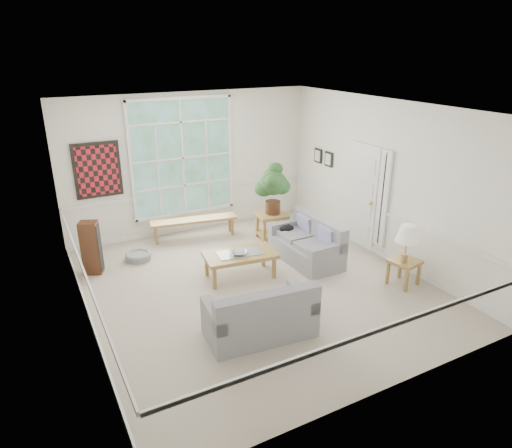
# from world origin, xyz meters

# --- Properties ---
(floor) EXTENTS (5.50, 6.00, 0.01)m
(floor) POSITION_xyz_m (0.00, 0.00, -0.01)
(floor) COLOR #A99A8C
(floor) RESTS_ON ground
(ceiling) EXTENTS (5.50, 6.00, 0.02)m
(ceiling) POSITION_xyz_m (0.00, 0.00, 3.00)
(ceiling) COLOR white
(ceiling) RESTS_ON ground
(wall_back) EXTENTS (5.50, 0.02, 3.00)m
(wall_back) POSITION_xyz_m (0.00, 3.00, 1.50)
(wall_back) COLOR white
(wall_back) RESTS_ON ground
(wall_front) EXTENTS (5.50, 0.02, 3.00)m
(wall_front) POSITION_xyz_m (0.00, -3.00, 1.50)
(wall_front) COLOR white
(wall_front) RESTS_ON ground
(wall_left) EXTENTS (0.02, 6.00, 3.00)m
(wall_left) POSITION_xyz_m (-2.75, 0.00, 1.50)
(wall_left) COLOR white
(wall_left) RESTS_ON ground
(wall_right) EXTENTS (0.02, 6.00, 3.00)m
(wall_right) POSITION_xyz_m (2.75, 0.00, 1.50)
(wall_right) COLOR white
(wall_right) RESTS_ON ground
(window_back) EXTENTS (2.30, 0.08, 2.40)m
(window_back) POSITION_xyz_m (-0.20, 2.96, 1.65)
(window_back) COLOR white
(window_back) RESTS_ON wall_back
(entry_door) EXTENTS (0.08, 0.90, 2.10)m
(entry_door) POSITION_xyz_m (2.71, 0.60, 1.05)
(entry_door) COLOR white
(entry_door) RESTS_ON floor
(door_sidelight) EXTENTS (0.08, 0.26, 1.90)m
(door_sidelight) POSITION_xyz_m (2.71, -0.03, 1.15)
(door_sidelight) COLOR white
(door_sidelight) RESTS_ON wall_right
(wall_art) EXTENTS (0.90, 0.06, 1.10)m
(wall_art) POSITION_xyz_m (-1.95, 2.95, 1.60)
(wall_art) COLOR maroon
(wall_art) RESTS_ON wall_back
(wall_frame_near) EXTENTS (0.04, 0.26, 0.32)m
(wall_frame_near) POSITION_xyz_m (2.71, 1.75, 1.55)
(wall_frame_near) COLOR black
(wall_frame_near) RESTS_ON wall_right
(wall_frame_far) EXTENTS (0.04, 0.26, 0.32)m
(wall_frame_far) POSITION_xyz_m (2.71, 2.15, 1.55)
(wall_frame_far) COLOR black
(wall_frame_far) RESTS_ON wall_right
(loveseat_right) EXTENTS (0.82, 1.54, 0.82)m
(loveseat_right) POSITION_xyz_m (1.29, 0.42, 0.41)
(loveseat_right) COLOR gray
(loveseat_right) RESTS_ON floor
(loveseat_front) EXTENTS (1.59, 0.93, 0.82)m
(loveseat_front) POSITION_xyz_m (-0.63, -1.29, 0.41)
(loveseat_front) COLOR gray
(loveseat_front) RESTS_ON floor
(coffee_table) EXTENTS (1.33, 0.84, 0.47)m
(coffee_table) POSITION_xyz_m (-0.11, 0.40, 0.23)
(coffee_table) COLOR olive
(coffee_table) RESTS_ON floor
(pewter_bowl) EXTENTS (0.46, 0.46, 0.08)m
(pewter_bowl) POSITION_xyz_m (-0.15, 0.36, 0.51)
(pewter_bowl) COLOR #A1A1A6
(pewter_bowl) RESTS_ON coffee_table
(window_bench) EXTENTS (1.86, 0.67, 0.43)m
(window_bench) POSITION_xyz_m (-0.20, 2.47, 0.21)
(window_bench) COLOR olive
(window_bench) RESTS_ON floor
(end_table) EXTENTS (0.69, 0.69, 0.60)m
(end_table) POSITION_xyz_m (1.21, 1.61, 0.30)
(end_table) COLOR olive
(end_table) RESTS_ON floor
(houseplant) EXTENTS (0.87, 0.87, 1.07)m
(houseplant) POSITION_xyz_m (1.23, 1.60, 1.13)
(houseplant) COLOR #274D23
(houseplant) RESTS_ON end_table
(side_table) EXTENTS (0.54, 0.54, 0.47)m
(side_table) POSITION_xyz_m (2.26, -1.16, 0.23)
(side_table) COLOR olive
(side_table) RESTS_ON floor
(table_lamp) EXTENTS (0.39, 0.39, 0.66)m
(table_lamp) POSITION_xyz_m (2.18, -1.21, 0.80)
(table_lamp) COLOR white
(table_lamp) RESTS_ON side_table
(pet_bed) EXTENTS (0.57, 0.57, 0.15)m
(pet_bed) POSITION_xyz_m (-1.55, 1.96, 0.07)
(pet_bed) COLOR slate
(pet_bed) RESTS_ON floor
(floor_speaker) EXTENTS (0.38, 0.35, 0.99)m
(floor_speaker) POSITION_xyz_m (-2.40, 1.79, 0.50)
(floor_speaker) COLOR #3D2012
(floor_speaker) RESTS_ON floor
(cat) EXTENTS (0.31, 0.22, 0.15)m
(cat) POSITION_xyz_m (1.19, 0.96, 0.49)
(cat) COLOR black
(cat) RESTS_ON loveseat_right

